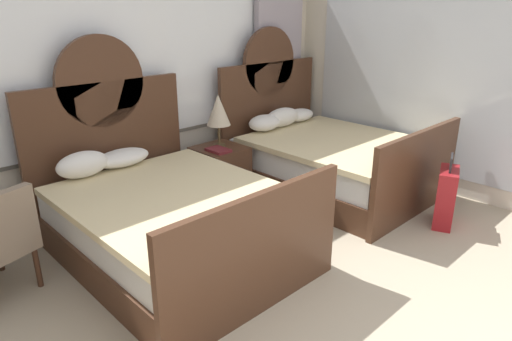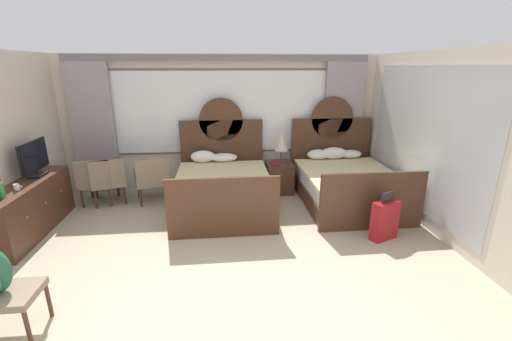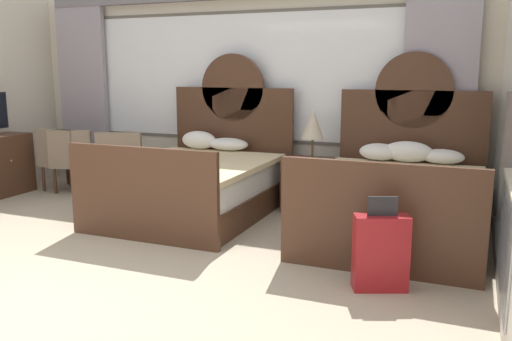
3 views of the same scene
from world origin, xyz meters
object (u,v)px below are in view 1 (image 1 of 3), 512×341
Objects in this scene: nightstand_between_beds at (220,173)px; suitcase_on_floor at (446,197)px; table_lamp_on_nightstand at (218,111)px; bed_near_mirror at (328,158)px; bed_near_window at (168,217)px; book_on_nightstand at (218,150)px.

suitcase_on_floor reaches higher than nightstand_between_beds.
table_lamp_on_nightstand reaches higher than nightstand_between_beds.
nightstand_between_beds is at bearing -127.88° from table_lamp_on_nightstand.
suitcase_on_floor is (1.18, -2.14, -0.72)m from table_lamp_on_nightstand.
bed_near_mirror reaches higher than nightstand_between_beds.
table_lamp_on_nightstand is (1.18, 0.72, 0.65)m from bed_near_window.
bed_near_window is 8.48× the size of book_on_nightstand.
bed_near_window is at bearing -148.84° from table_lamp_on_nightstand.
bed_near_window is at bearing -179.78° from bed_near_mirror.
bed_near_window is 3.75× the size of table_lamp_on_nightstand.
bed_near_window is 3.57× the size of nightstand_between_beds.
suitcase_on_floor reaches higher than book_on_nightstand.
suitcase_on_floor is (2.36, -1.43, -0.08)m from bed_near_window.
bed_near_mirror reaches higher than book_on_nightstand.
book_on_nightstand reaches higher than nightstand_between_beds.
bed_near_mirror is 8.48× the size of book_on_nightstand.
bed_near_mirror is 1.32m from nightstand_between_beds.
book_on_nightstand is 0.35× the size of suitcase_on_floor.
suitcase_on_floor is at bearing -56.48° from book_on_nightstand.
book_on_nightstand is (-1.25, 0.55, 0.25)m from bed_near_mirror.
bed_near_window reaches higher than table_lamp_on_nightstand.
book_on_nightstand is at bearing 123.52° from suitcase_on_floor.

